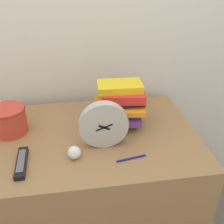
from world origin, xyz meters
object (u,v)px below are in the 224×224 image
at_px(tv_remote, 22,163).
at_px(crumpled_paper_ball, 74,152).
at_px(pen, 131,158).
at_px(basket, 9,119).
at_px(book_stack, 119,105).
at_px(desk_clock, 104,125).

height_order(tv_remote, crumpled_paper_ball, crumpled_paper_ball).
bearing_deg(crumpled_paper_ball, tv_remote, -176.67).
relative_size(crumpled_paper_ball, pen, 0.42).
bearing_deg(basket, book_stack, -0.25).
bearing_deg(desk_clock, book_stack, 60.07).
bearing_deg(tv_remote, pen, -4.10).
height_order(basket, crumpled_paper_ball, basket).
relative_size(desk_clock, basket, 1.27).
bearing_deg(tv_remote, crumpled_paper_ball, 3.33).
height_order(book_stack, tv_remote, book_stack).
distance_m(desk_clock, tv_remote, 0.35).
relative_size(tv_remote, crumpled_paper_ball, 3.41).
xyz_separation_m(desk_clock, book_stack, (0.09, 0.16, 0.00)).
height_order(desk_clock, tv_remote, desk_clock).
height_order(desk_clock, book_stack, book_stack).
relative_size(basket, pen, 1.30).
distance_m(desk_clock, book_stack, 0.19).
distance_m(tv_remote, crumpled_paper_ball, 0.21).
height_order(book_stack, crumpled_paper_ball, book_stack).
bearing_deg(desk_clock, pen, -48.22).
bearing_deg(pen, tv_remote, 175.90).
distance_m(basket, tv_remote, 0.26).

